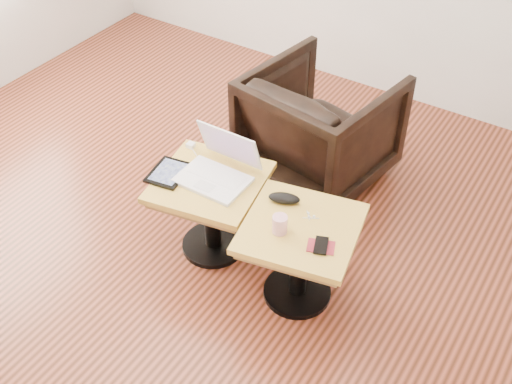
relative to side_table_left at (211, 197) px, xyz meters
The scene contains 11 objects.
room_shell 1.00m from the side_table_left, 144.96° to the right, with size 4.52×4.52×2.71m.
side_table_left is the anchor object (origin of this frame).
side_table_right 0.59m from the side_table_left, ahead, with size 0.66×0.66×0.51m.
laptop 0.19m from the side_table_left, 64.88° to the left, with size 0.37×0.34×0.25m.
tablet 0.26m from the side_table_left, 159.26° to the right, with size 0.22×0.26×0.02m.
charging_adapter 0.35m from the side_table_left, 145.56° to the left, with size 0.04×0.04×0.03m, color white.
glasses_case 0.46m from the side_table_left, ahead, with size 0.16×0.07×0.05m, color black.
striped_cup 0.56m from the side_table_left, 14.74° to the right, with size 0.07×0.07×0.10m, color #D35376.
earbuds_tangle 0.61m from the side_table_left, ahead, with size 0.07×0.05×0.01m.
phone_on_sleeve 0.76m from the side_table_left, ahead, with size 0.15×0.13×0.02m.
armchair 0.94m from the side_table_left, 78.80° to the left, with size 0.80×0.82×0.75m, color black.
Camera 1 is at (1.82, -1.94, 2.70)m, focal length 45.00 mm.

